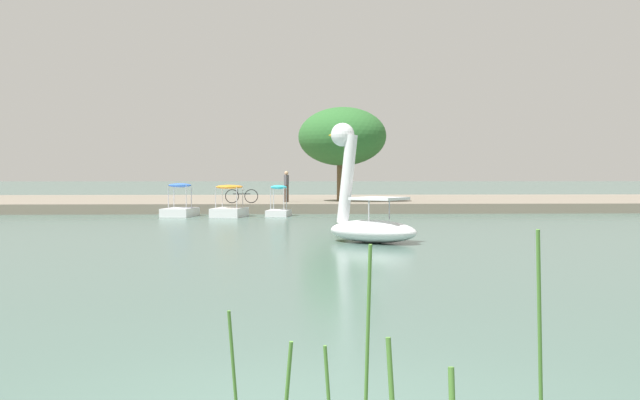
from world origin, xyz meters
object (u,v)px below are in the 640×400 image
swan_boat (367,213)px  pedal_boat_orange (229,207)px  pedal_boat_blue (180,208)px  person_on_path (286,185)px  bicycle_parked (242,196)px  pedal_boat_cyan (279,207)px  tree_broadleaf_right (342,137)px

swan_boat → pedal_boat_orange: 14.65m
pedal_boat_orange → pedal_boat_blue: (-2.42, 0.50, -0.07)m
person_on_path → bicycle_parked: bearing=-147.3°
pedal_boat_blue → person_on_path: (5.14, 4.74, 1.03)m
bicycle_parked → pedal_boat_blue: bearing=-130.7°
pedal_boat_cyan → person_on_path: 4.87m
tree_broadleaf_right → bicycle_parked: size_ratio=4.08×
swan_boat → person_on_path: (-2.41, 18.96, 0.60)m
pedal_boat_orange → bicycle_parked: bearing=84.7°
swan_boat → pedal_boat_cyan: bearing=101.0°
swan_boat → pedal_boat_orange: swan_boat is taller
pedal_boat_cyan → person_on_path: (0.36, 4.75, 1.00)m
pedal_boat_orange → pedal_boat_blue: size_ratio=0.99×
pedal_boat_blue → person_on_path: size_ratio=1.44×
pedal_boat_cyan → pedal_boat_blue: (-4.78, 0.01, -0.02)m
swan_boat → pedal_boat_orange: (-5.12, 13.72, -0.36)m
pedal_boat_blue → bicycle_parked: (2.77, 3.21, 0.48)m
tree_broadleaf_right → bicycle_parked: bearing=-154.4°
person_on_path → tree_broadleaf_right: bearing=19.5°
swan_boat → bicycle_parked: bearing=105.3°
swan_boat → tree_broadleaf_right: 20.37m
tree_broadleaf_right → person_on_path: 4.33m
pedal_boat_cyan → person_on_path: person_on_path is taller
person_on_path → bicycle_parked: person_on_path is taller
person_on_path → swan_boat: bearing=-82.7°
pedal_boat_cyan → pedal_boat_blue: bearing=179.9°
pedal_boat_cyan → bicycle_parked: pedal_boat_cyan is taller
pedal_boat_cyan → pedal_boat_orange: 2.41m
pedal_boat_cyan → pedal_boat_blue: pedal_boat_blue is taller
tree_broadleaf_right → bicycle_parked: tree_broadleaf_right is taller
pedal_boat_orange → pedal_boat_cyan: bearing=11.8°
bicycle_parked → swan_boat: bearing=-74.7°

